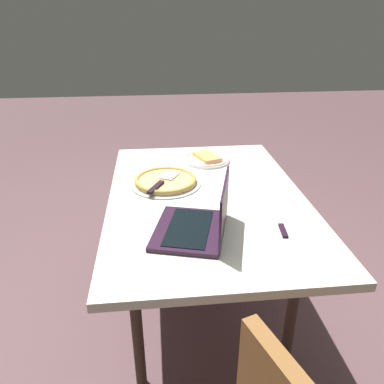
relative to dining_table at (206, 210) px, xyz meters
The scene contains 6 objects.
ground_plane 0.70m from the dining_table, ahead, with size 12.00×12.00×0.00m, color #543A3E.
dining_table is the anchor object (origin of this frame).
laptop 0.34m from the dining_table, 13.27° to the right, with size 0.36×0.33×0.22m.
pizza_plate 0.43m from the dining_table, behind, with size 0.25×0.25×0.04m.
pizza_tray 0.24m from the dining_table, 127.86° to the right, with size 0.34×0.34×0.03m.
table_knife 0.39m from the dining_table, 40.11° to the left, with size 0.22×0.04×0.01m.
Camera 1 is at (1.47, -0.22, 1.52)m, focal length 34.61 mm.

